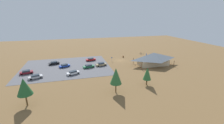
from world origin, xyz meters
TOP-DOWN VIEW (x-y plane):
  - ground at (0.00, 0.00)m, footprint 160.00×160.00m
  - parking_lot_asphalt at (25.03, 3.30)m, footprint 35.97×28.89m
  - bike_pavilion at (-11.96, 10.30)m, footprint 15.51×9.04m
  - trash_bin at (-3.33, -4.90)m, footprint 0.60×0.60m
  - lot_sign at (4.30, 0.55)m, footprint 0.56×0.08m
  - pine_far_west at (0.29, 28.06)m, footprint 2.54×2.54m
  - pine_east at (33.73, 30.94)m, footprint 3.50×3.50m
  - pine_mideast at (11.04, 30.21)m, footprint 3.27×3.27m
  - bicycle_green_near_sign at (-22.31, 0.53)m, footprint 0.64×1.60m
  - bicycle_yellow_edge_north at (-19.79, -4.80)m, footprint 1.23×1.15m
  - bicycle_white_yard_center at (-14.95, -8.17)m, footprint 1.64×0.74m
  - bicycle_orange_near_porch at (-20.87, 7.30)m, footprint 1.71×0.65m
  - bicycle_purple_lone_east at (-19.07, -2.10)m, footprint 1.40×1.13m
  - bicycle_teal_yard_front at (-19.38, 2.40)m, footprint 0.52×1.83m
  - bicycle_blue_by_bin at (-17.31, 0.48)m, footprint 1.63×0.48m
  - bicycle_red_front_row at (-15.63, -9.82)m, footprint 0.85×1.48m
  - bicycle_silver_yard_right at (-21.10, 5.14)m, footprint 1.09×1.44m
  - bicycle_black_trailside at (-16.84, -8.33)m, footprint 0.88×1.49m
  - car_white_second_row at (22.44, 12.92)m, footprint 4.98×3.36m
  - car_green_mid_lot at (15.98, 6.83)m, footprint 4.91×2.83m
  - car_black_front_row at (30.35, -1.60)m, footprint 4.73×3.16m
  - car_silver_far_end at (35.13, 13.51)m, footprint 4.85×3.14m
  - car_blue_aisle_side at (25.73, 3.32)m, footprint 4.71×3.41m
  - car_red_near_entry at (13.80, -3.16)m, footprint 4.78×2.52m
  - car_tan_inner_stall at (10.44, 5.63)m, footprint 4.87×2.66m
  - car_maroon_end_stall at (39.30, 7.80)m, footprint 4.79×2.94m
  - visitor_near_lot at (-16.09, -3.90)m, footprint 0.36×0.36m

SIDE VIEW (x-z plane):
  - ground at x=0.00m, z-range 0.00..0.00m
  - parking_lot_asphalt at x=25.03m, z-range 0.00..0.05m
  - bicycle_green_near_sign at x=-22.31m, z-range -0.03..0.72m
  - bicycle_blue_by_bin at x=-17.31m, z-range -0.05..0.76m
  - bicycle_yellow_edge_north at x=-19.79m, z-range -0.06..0.77m
  - bicycle_silver_yard_right at x=-21.10m, z-range -0.03..0.74m
  - bicycle_red_front_row at x=-15.63m, z-range -0.03..0.77m
  - bicycle_black_trailside at x=-16.84m, z-range -0.06..0.80m
  - bicycle_orange_near_porch at x=-20.87m, z-range -0.06..0.81m
  - bicycle_white_yard_center at x=-14.95m, z-range -0.06..0.82m
  - bicycle_purple_lone_east at x=-19.07m, z-range -0.03..0.83m
  - bicycle_teal_yard_front at x=-19.38m, z-range -0.03..0.83m
  - trash_bin at x=-3.33m, z-range 0.00..0.90m
  - car_blue_aisle_side at x=25.73m, z-range 0.05..1.34m
  - car_green_mid_lot at x=15.98m, z-range 0.05..1.38m
  - car_red_near_entry at x=13.80m, z-range 0.05..1.40m
  - car_white_second_row at x=22.44m, z-range 0.05..1.42m
  - car_silver_far_end at x=35.13m, z-range 0.05..1.42m
  - car_black_front_row at x=30.35m, z-range 0.05..1.44m
  - car_maroon_end_stall at x=39.30m, z-range 0.04..1.47m
  - car_tan_inner_stall at x=10.44m, z-range 0.04..1.50m
  - visitor_near_lot at x=-16.09m, z-range 0.04..1.73m
  - lot_sign at x=4.30m, z-range 0.31..2.51m
  - bike_pavilion at x=-11.96m, z-range 0.39..5.95m
  - pine_far_west at x=0.29m, z-range 0.90..6.71m
  - pine_mideast at x=11.04m, z-range 1.34..8.68m
  - pine_east at x=33.73m, z-range 1.45..8.57m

